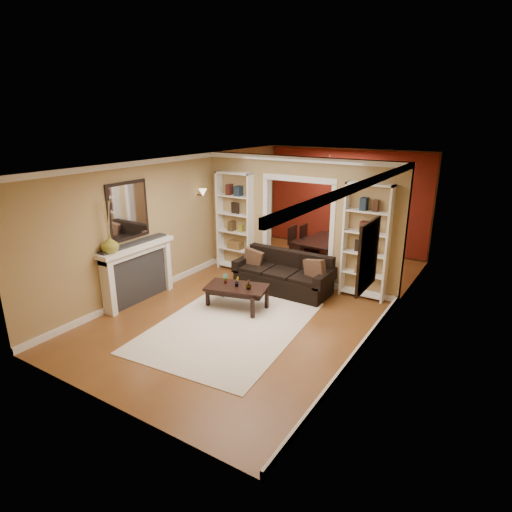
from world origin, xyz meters
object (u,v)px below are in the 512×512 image
Objects in this scene: bookshelf_right at (366,242)px; fireplace at (139,273)px; dining_table at (325,250)px; bookshelf_left at (235,222)px; sofa at (283,273)px; coffee_table at (237,297)px.

fireplace is at bearing -145.20° from bookshelf_right.
fireplace reaches higher than dining_table.
bookshelf_left is 2.50m from dining_table.
bookshelf_left is 2.65m from fireplace.
bookshelf_right is at bearing -138.30° from dining_table.
bookshelf_right reaches higher than sofa.
bookshelf_right is 2.54m from dining_table.
fireplace is (-1.79, -0.76, 0.36)m from coffee_table.
coffee_table is 0.50× the size of bookshelf_left.
bookshelf_right is at bearing 0.00° from bookshelf_left.
sofa is 0.89× the size of bookshelf_right.
sofa is 0.89× the size of bookshelf_left.
sofa is 1.34× the size of dining_table.
dining_table is (-0.08, 2.36, -0.13)m from sofa.
bookshelf_right is at bearing 28.58° from coffee_table.
fireplace is (-0.54, -2.53, -0.57)m from bookshelf_left.
sofa is 1.85m from bookshelf_left.
dining_table is (1.52, 1.78, -0.88)m from bookshelf_left.
coffee_table is 3.56m from dining_table.
bookshelf_left is at bearing 110.12° from coffee_table.
bookshelf_left reaches higher than dining_table.
fireplace is 1.12× the size of dining_table.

